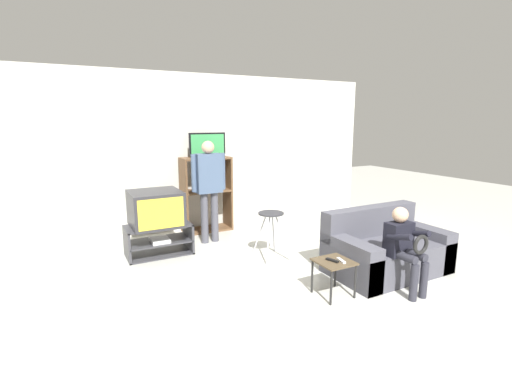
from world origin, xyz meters
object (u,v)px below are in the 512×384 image
(television_main, at_px, (156,209))
(couch, at_px, (385,251))
(snack_table, at_px, (334,266))
(remote_control_white, at_px, (341,260))
(folding_stool, at_px, (271,221))
(person_standing_adult, at_px, (209,182))
(remote_control_black, at_px, (332,260))
(person_seated_child, at_px, (404,243))
(tv_stand, at_px, (159,240))
(television_flat, at_px, (207,146))
(media_shelf, at_px, (206,194))

(television_main, relative_size, couch, 0.47)
(snack_table, height_order, remote_control_white, remote_control_white)
(folding_stool, bearing_deg, person_standing_adult, 115.88)
(remote_control_black, height_order, person_seated_child, person_seated_child)
(television_main, relative_size, folding_stool, 1.05)
(person_seated_child, bearing_deg, snack_table, 160.12)
(person_standing_adult, relative_size, person_seated_child, 1.67)
(television_main, bearing_deg, remote_control_black, -57.23)
(couch, xyz_separation_m, person_standing_adult, (-1.51, 2.06, 0.67))
(remote_control_white, xyz_separation_m, couch, (0.93, 0.27, -0.14))
(tv_stand, height_order, remote_control_white, tv_stand)
(folding_stool, bearing_deg, television_flat, 100.02)
(tv_stand, relative_size, couch, 0.62)
(media_shelf, height_order, person_seated_child, media_shelf)
(remote_control_white, bearing_deg, couch, 27.95)
(tv_stand, relative_size, remote_control_white, 6.12)
(media_shelf, bearing_deg, remote_control_white, -82.03)
(television_main, distance_m, couch, 3.04)
(snack_table, bearing_deg, remote_control_white, -39.49)
(television_flat, bearing_deg, snack_table, -83.68)
(person_seated_child, bearing_deg, television_main, 131.72)
(television_main, bearing_deg, media_shelf, 37.49)
(folding_stool, distance_m, person_seated_child, 1.71)
(tv_stand, relative_size, snack_table, 2.27)
(tv_stand, xyz_separation_m, remote_control_white, (1.41, -2.14, 0.19))
(remote_control_black, bearing_deg, person_standing_adult, 85.17)
(tv_stand, bearing_deg, folding_stool, -32.22)
(media_shelf, bearing_deg, snack_table, -82.98)
(media_shelf, bearing_deg, person_seated_child, -70.94)
(tv_stand, distance_m, media_shelf, 1.33)
(remote_control_black, distance_m, couch, 1.04)
(remote_control_white, height_order, person_standing_adult, person_standing_adult)
(television_flat, xyz_separation_m, person_seated_child, (1.05, -3.13, -0.89))
(couch, bearing_deg, person_seated_child, -117.54)
(snack_table, relative_size, person_standing_adult, 0.25)
(television_main, relative_size, television_flat, 1.08)
(tv_stand, relative_size, folding_stool, 1.38)
(television_main, relative_size, media_shelf, 0.54)
(remote_control_black, xyz_separation_m, person_seated_child, (0.76, -0.27, 0.15))
(tv_stand, bearing_deg, television_main, -175.14)
(media_shelf, relative_size, television_flat, 2.02)
(folding_stool, xyz_separation_m, snack_table, (0.04, -1.27, -0.18))
(television_flat, distance_m, snack_table, 3.09)
(folding_stool, height_order, person_seated_child, person_seated_child)
(couch, bearing_deg, person_standing_adult, 126.31)
(remote_control_black, bearing_deg, media_shelf, 79.28)
(television_flat, height_order, snack_table, television_flat)
(person_standing_adult, bearing_deg, person_seated_child, -63.70)
(television_flat, bearing_deg, person_standing_adult, -109.80)
(television_flat, relative_size, person_seated_child, 0.66)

